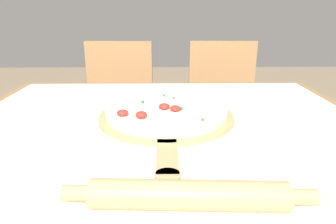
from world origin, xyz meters
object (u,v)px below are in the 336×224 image
(pizza, at_px, (168,110))
(chair_left, at_px, (120,110))
(chair_right, at_px, (223,109))
(rolling_pin, at_px, (191,195))
(pizza_peel, at_px, (168,118))

(pizza, distance_m, chair_left, 0.90)
(chair_right, bearing_deg, rolling_pin, -101.54)
(pizza_peel, xyz_separation_m, chair_right, (0.33, 0.83, -0.25))
(pizza_peel, height_order, chair_right, chair_right)
(pizza_peel, distance_m, rolling_pin, 0.40)
(rolling_pin, relative_size, chair_left, 0.45)
(pizza_peel, relative_size, chair_left, 0.62)
(pizza_peel, distance_m, chair_right, 0.93)
(chair_left, xyz_separation_m, chair_right, (0.60, 0.00, 0.00))
(pizza_peel, xyz_separation_m, rolling_pin, (0.03, -0.40, 0.02))
(pizza, bearing_deg, rolling_pin, -85.60)
(chair_left, bearing_deg, pizza, -69.80)
(rolling_pin, xyz_separation_m, chair_right, (0.30, 1.23, -0.27))
(pizza, height_order, chair_left, chair_left)
(rolling_pin, xyz_separation_m, chair_left, (-0.30, 1.23, -0.27))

